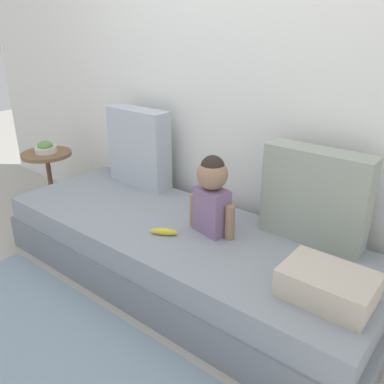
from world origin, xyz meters
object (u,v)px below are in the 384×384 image
Objects in this scene: throw_pillow_left at (139,147)px; banana at (164,232)px; side_table at (48,165)px; couch at (180,254)px; folded_blanket at (327,285)px; fruit_bowl at (45,148)px; throw_pillow_right at (315,196)px; toddler at (212,192)px.

banana is at bearing -35.31° from throw_pillow_left.
side_table is at bearing -168.23° from throw_pillow_left.
banana reaches higher than couch.
fruit_bowl is (-2.59, 0.26, 0.08)m from folded_blanket.
couch is 13.56× the size of fruit_bowl.
side_table is (-1.64, 0.29, -0.02)m from banana.
folded_blanket reaches higher than banana.
couch is at bearing -5.12° from fruit_bowl.
banana is 1.67m from fruit_bowl.
throw_pillow_right is at bearing 4.89° from fruit_bowl.
side_table is 2.74× the size of fruit_bowl.
banana is at bearing -132.96° from toddler.
fruit_bowl is (0.00, 0.00, 0.15)m from side_table.
throw_pillow_left reaches higher than toddler.
banana is (0.69, -0.49, -0.27)m from throw_pillow_left.
side_table is at bearing 174.88° from couch.
fruit_bowl reaches higher than side_table.
folded_blanket is 2.61m from fruit_bowl.
folded_blanket reaches higher than side_table.
side_table is at bearing 170.03° from banana.
toddler reaches higher than side_table.
folded_blanket is at bearing -12.67° from toddler.
throw_pillow_right is 1.45× the size of folded_blanket.
toddler reaches higher than folded_blanket.
throw_pillow_left is (-0.68, 0.34, 0.49)m from couch.
couch is 4.34× the size of throw_pillow_left.
throw_pillow_left is at bearing 162.10° from toddler.
fruit_bowl is at bearing -168.23° from throw_pillow_left.
throw_pillow_right is 0.57m from folded_blanket.
toddler is (0.19, 0.06, 0.46)m from couch.
fruit_bowl reaches higher than couch.
throw_pillow_left is 0.99× the size of throw_pillow_right.
fruit_bowl is at bearing 174.33° from folded_blanket.
banana is 0.34× the size of side_table.
banana is 1.66m from side_table.
toddler is at bearing -2.65° from fruit_bowl.
folded_blanket is at bearing -5.67° from side_table.
toddler is 2.78× the size of banana.
couch is 1.65m from side_table.
folded_blanket is 2.19× the size of fruit_bowl.
side_table reaches higher than couch.
toddler is 0.94× the size of side_table.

